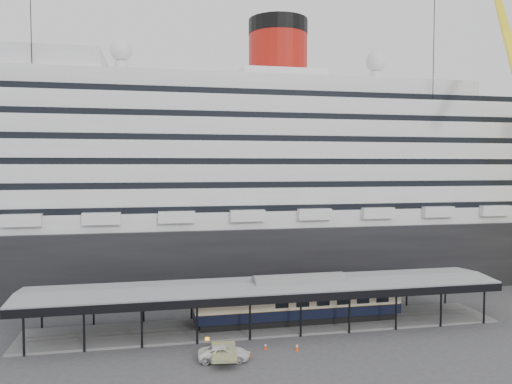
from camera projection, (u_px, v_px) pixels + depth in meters
ground at (278, 341)px, 54.34m from camera, size 200.00×200.00×0.00m
cruise_ship at (232, 170)px, 84.69m from camera, size 130.00×30.00×43.90m
platform_canopy at (267, 307)px, 59.11m from camera, size 56.00×9.18×5.30m
port_truck at (224, 353)px, 48.87m from camera, size 5.27×2.87×1.40m
pullman_carriage at (299, 300)px, 59.85m from camera, size 25.16×3.53×24.68m
traffic_cone_left at (265, 346)px, 51.93m from camera, size 0.43×0.43×0.68m
traffic_cone_mid at (249, 353)px, 49.92m from camera, size 0.47×0.47×0.69m
traffic_cone_right at (297, 347)px, 51.55m from camera, size 0.41×0.41×0.79m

